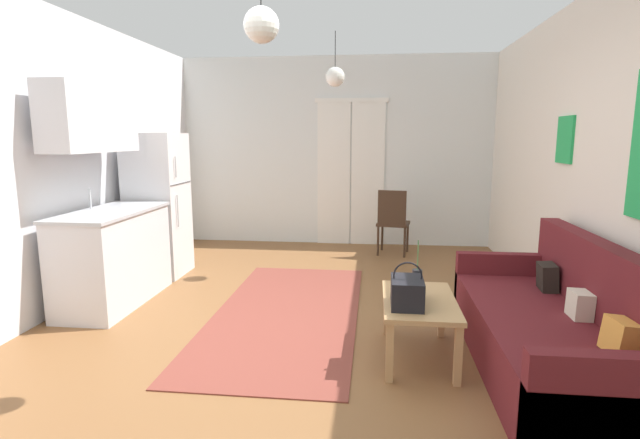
{
  "coord_description": "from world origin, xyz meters",
  "views": [
    {
      "loc": [
        0.6,
        -3.47,
        1.61
      ],
      "look_at": [
        0.06,
        1.29,
        0.79
      ],
      "focal_mm": 27.07,
      "sensor_mm": 36.0,
      "label": 1
    }
  ],
  "objects_px": {
    "pendant_lamp_near": "(261,25)",
    "pendant_lamp_far": "(335,77)",
    "refrigerator": "(158,205)",
    "couch": "(557,333)",
    "accent_chair": "(393,219)",
    "handbag": "(407,292)",
    "coffee_table": "(419,307)",
    "bamboo_vase": "(417,283)"
  },
  "relations": [
    {
      "from": "handbag",
      "to": "pendant_lamp_far",
      "type": "xyz_separation_m",
      "value": [
        -0.7,
        2.35,
        1.73
      ]
    },
    {
      "from": "coffee_table",
      "to": "refrigerator",
      "type": "bearing_deg",
      "value": 146.33
    },
    {
      "from": "refrigerator",
      "to": "couch",
      "type": "bearing_deg",
      "value": -28.2
    },
    {
      "from": "coffee_table",
      "to": "accent_chair",
      "type": "xyz_separation_m",
      "value": [
        -0.08,
        3.13,
        0.11
      ]
    },
    {
      "from": "bamboo_vase",
      "to": "handbag",
      "type": "relative_size",
      "value": 1.34
    },
    {
      "from": "pendant_lamp_near",
      "to": "coffee_table",
      "type": "bearing_deg",
      "value": 26.11
    },
    {
      "from": "coffee_table",
      "to": "bamboo_vase",
      "type": "relative_size",
      "value": 2.04
    },
    {
      "from": "bamboo_vase",
      "to": "refrigerator",
      "type": "xyz_separation_m",
      "value": [
        -2.82,
        1.84,
        0.27
      ]
    },
    {
      "from": "pendant_lamp_far",
      "to": "couch",
      "type": "bearing_deg",
      "value": -53.33
    },
    {
      "from": "handbag",
      "to": "pendant_lamp_far",
      "type": "height_order",
      "value": "pendant_lamp_far"
    },
    {
      "from": "refrigerator",
      "to": "accent_chair",
      "type": "relative_size",
      "value": 1.82
    },
    {
      "from": "refrigerator",
      "to": "pendant_lamp_far",
      "type": "distance_m",
      "value": 2.52
    },
    {
      "from": "pendant_lamp_near",
      "to": "accent_chair",
      "type": "bearing_deg",
      "value": 75.59
    },
    {
      "from": "pendant_lamp_far",
      "to": "refrigerator",
      "type": "bearing_deg",
      "value": -171.55
    },
    {
      "from": "accent_chair",
      "to": "pendant_lamp_near",
      "type": "xyz_separation_m",
      "value": [
        -0.93,
        -3.63,
        1.76
      ]
    },
    {
      "from": "pendant_lamp_near",
      "to": "pendant_lamp_far",
      "type": "relative_size",
      "value": 1.03
    },
    {
      "from": "pendant_lamp_near",
      "to": "bamboo_vase",
      "type": "bearing_deg",
      "value": 28.82
    },
    {
      "from": "coffee_table",
      "to": "bamboo_vase",
      "type": "xyz_separation_m",
      "value": [
        -0.02,
        0.05,
        0.17
      ]
    },
    {
      "from": "couch",
      "to": "handbag",
      "type": "xyz_separation_m",
      "value": [
        -1.02,
        -0.03,
        0.27
      ]
    },
    {
      "from": "couch",
      "to": "accent_chair",
      "type": "relative_size",
      "value": 2.34
    },
    {
      "from": "couch",
      "to": "pendant_lamp_far",
      "type": "relative_size",
      "value": 3.51
    },
    {
      "from": "bamboo_vase",
      "to": "pendant_lamp_far",
      "type": "height_order",
      "value": "pendant_lamp_far"
    },
    {
      "from": "couch",
      "to": "refrigerator",
      "type": "relative_size",
      "value": 1.28
    },
    {
      "from": "refrigerator",
      "to": "bamboo_vase",
      "type": "bearing_deg",
      "value": -33.11
    },
    {
      "from": "couch",
      "to": "coffee_table",
      "type": "height_order",
      "value": "couch"
    },
    {
      "from": "pendant_lamp_far",
      "to": "pendant_lamp_near",
      "type": "bearing_deg",
      "value": -94.49
    },
    {
      "from": "handbag",
      "to": "accent_chair",
      "type": "xyz_separation_m",
      "value": [
        0.02,
        3.29,
        -0.05
      ]
    },
    {
      "from": "handbag",
      "to": "refrigerator",
      "type": "distance_m",
      "value": 3.43
    },
    {
      "from": "accent_chair",
      "to": "pendant_lamp_far",
      "type": "xyz_separation_m",
      "value": [
        -0.72,
        -0.94,
        1.78
      ]
    },
    {
      "from": "coffee_table",
      "to": "handbag",
      "type": "relative_size",
      "value": 2.73
    },
    {
      "from": "bamboo_vase",
      "to": "couch",
      "type": "bearing_deg",
      "value": -10.67
    },
    {
      "from": "pendant_lamp_near",
      "to": "pendant_lamp_far",
      "type": "height_order",
      "value": "same"
    },
    {
      "from": "coffee_table",
      "to": "pendant_lamp_near",
      "type": "xyz_separation_m",
      "value": [
        -1.02,
        -0.5,
        1.87
      ]
    },
    {
      "from": "bamboo_vase",
      "to": "handbag",
      "type": "distance_m",
      "value": 0.22
    },
    {
      "from": "refrigerator",
      "to": "pendant_lamp_far",
      "type": "bearing_deg",
      "value": 8.45
    },
    {
      "from": "handbag",
      "to": "pendant_lamp_near",
      "type": "xyz_separation_m",
      "value": [
        -0.92,
        -0.34,
        1.71
      ]
    },
    {
      "from": "handbag",
      "to": "coffee_table",
      "type": "bearing_deg",
      "value": 56.62
    },
    {
      "from": "handbag",
      "to": "pendant_lamp_near",
      "type": "bearing_deg",
      "value": -159.37
    },
    {
      "from": "accent_chair",
      "to": "handbag",
      "type": "bearing_deg",
      "value": 99.82
    },
    {
      "from": "coffee_table",
      "to": "refrigerator",
      "type": "relative_size",
      "value": 0.53
    },
    {
      "from": "coffee_table",
      "to": "pendant_lamp_far",
      "type": "distance_m",
      "value": 3.01
    },
    {
      "from": "handbag",
      "to": "refrigerator",
      "type": "relative_size",
      "value": 0.19
    }
  ]
}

